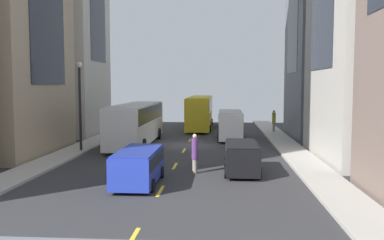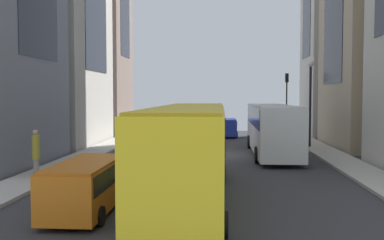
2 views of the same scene
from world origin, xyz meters
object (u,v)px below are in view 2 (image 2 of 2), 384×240
object	(u,v)px
pedestrian_crossing_near	(36,151)
city_bus_white	(272,125)
delivery_van_white	(148,137)
car_blue_0	(227,126)
streetcar_yellow	(190,146)
car_black_1	(170,128)
car_orange_2	(86,183)
traffic_light_near_corner	(287,92)
pedestrian_walking_far	(198,126)

from	to	relation	value
pedestrian_crossing_near	city_bus_white	bearing A→B (deg)	142.13
delivery_van_white	car_blue_0	bearing A→B (deg)	-105.66
streetcar_yellow	car_black_1	xyz separation A→B (m)	(3.59, -24.33, -1.13)
car_orange_2	car_black_1	bearing A→B (deg)	-89.61
car_blue_0	delivery_van_white	bearing A→B (deg)	74.34
car_blue_0	traffic_light_near_corner	bearing A→B (deg)	-160.25
city_bus_white	car_black_1	xyz separation A→B (m)	(8.10, -10.62, -1.01)
car_black_1	pedestrian_walking_far	world-z (taller)	pedestrian_walking_far
city_bus_white	car_blue_0	distance (m)	13.92
city_bus_white	car_blue_0	xyz separation A→B (m)	(2.89, -13.58, -0.99)
delivery_van_white	car_orange_2	bearing A→B (deg)	89.16
car_black_1	pedestrian_walking_far	xyz separation A→B (m)	(-2.60, -0.21, 0.18)
car_black_1	traffic_light_near_corner	distance (m)	12.85
city_bus_white	streetcar_yellow	distance (m)	14.43
streetcar_yellow	car_blue_0	size ratio (longest dim) A/B	2.81
delivery_van_white	pedestrian_crossing_near	world-z (taller)	delivery_van_white
pedestrian_crossing_near	car_black_1	bearing A→B (deg)	-176.76
car_orange_2	pedestrian_walking_far	world-z (taller)	pedestrian_walking_far
car_blue_0	traffic_light_near_corner	world-z (taller)	traffic_light_near_corner
car_orange_2	streetcar_yellow	bearing A→B (deg)	-153.15
car_orange_2	car_blue_0	bearing A→B (deg)	-99.83
city_bus_white	delivery_van_white	xyz separation A→B (m)	(7.75, 3.74, -0.49)
car_orange_2	traffic_light_near_corner	distance (m)	33.28
city_bus_white	car_orange_2	bearing A→B (deg)	62.84
car_black_1	car_orange_2	distance (m)	26.06
delivery_van_white	pedestrian_crossing_near	size ratio (longest dim) A/B	2.73
pedestrian_crossing_near	pedestrian_walking_far	bearing A→B (deg)	176.47
car_orange_2	pedestrian_crossing_near	distance (m)	7.57
traffic_light_near_corner	pedestrian_crossing_near	bearing A→B (deg)	58.25
car_black_1	delivery_van_white	bearing A→B (deg)	91.40
streetcar_yellow	car_orange_2	xyz separation A→B (m)	(3.41, 1.73, -1.09)
delivery_van_white	car_blue_0	distance (m)	17.99
city_bus_white	car_orange_2	world-z (taller)	city_bus_white
streetcar_yellow	car_black_1	bearing A→B (deg)	-81.60
car_black_1	traffic_light_near_corner	size ratio (longest dim) A/B	0.70
pedestrian_crossing_near	pedestrian_walking_far	world-z (taller)	pedestrian_crossing_near
delivery_van_white	city_bus_white	bearing A→B (deg)	-154.25
streetcar_yellow	car_black_1	size ratio (longest dim) A/B	3.14
car_blue_0	car_orange_2	distance (m)	29.44
streetcar_yellow	car_black_1	world-z (taller)	streetcar_yellow
car_orange_2	pedestrian_crossing_near	size ratio (longest dim) A/B	2.17
streetcar_yellow	city_bus_white	bearing A→B (deg)	-108.19
streetcar_yellow	pedestrian_crossing_near	size ratio (longest dim) A/B	6.03
streetcar_yellow	pedestrian_walking_far	bearing A→B (deg)	-87.69
pedestrian_crossing_near	delivery_van_white	bearing A→B (deg)	155.69
car_blue_0	car_orange_2	world-z (taller)	car_orange_2
city_bus_white	car_blue_0	bearing A→B (deg)	-77.98
streetcar_yellow	delivery_van_white	xyz separation A→B (m)	(3.24, -9.97, -0.61)
city_bus_white	streetcar_yellow	bearing A→B (deg)	71.81
city_bus_white	pedestrian_crossing_near	distance (m)	15.40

